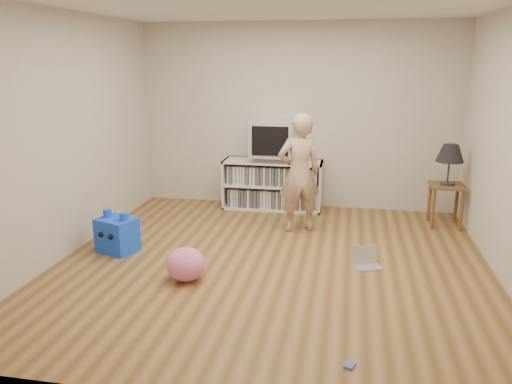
{
  "coord_description": "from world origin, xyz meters",
  "views": [
    {
      "loc": [
        0.75,
        -4.84,
        2.09
      ],
      "look_at": [
        -0.25,
        0.4,
        0.67
      ],
      "focal_mm": 35.0,
      "sensor_mm": 36.0,
      "label": 1
    }
  ],
  "objects_px": {
    "crt_tv": "(273,138)",
    "plush_blue": "(117,234)",
    "dvd_deck": "(273,158)",
    "plush_pink": "(186,264)",
    "table_lamp": "(450,154)",
    "side_table": "(446,195)",
    "media_unit": "(273,184)",
    "person": "(299,173)",
    "laptop": "(365,261)"
  },
  "relations": [
    {
      "from": "crt_tv",
      "to": "media_unit",
      "type": "bearing_deg",
      "value": 90.0
    },
    {
      "from": "person",
      "to": "plush_pink",
      "type": "bearing_deg",
      "value": 39.87
    },
    {
      "from": "media_unit",
      "to": "plush_pink",
      "type": "height_order",
      "value": "media_unit"
    },
    {
      "from": "plush_blue",
      "to": "plush_pink",
      "type": "xyz_separation_m",
      "value": [
        0.99,
        -0.58,
        -0.04
      ]
    },
    {
      "from": "plush_blue",
      "to": "plush_pink",
      "type": "distance_m",
      "value": 1.15
    },
    {
      "from": "table_lamp",
      "to": "plush_pink",
      "type": "height_order",
      "value": "table_lamp"
    },
    {
      "from": "side_table",
      "to": "plush_blue",
      "type": "bearing_deg",
      "value": -156.7
    },
    {
      "from": "plush_pink",
      "to": "crt_tv",
      "type": "bearing_deg",
      "value": 80.0
    },
    {
      "from": "crt_tv",
      "to": "person",
      "type": "distance_m",
      "value": 1.04
    },
    {
      "from": "dvd_deck",
      "to": "laptop",
      "type": "relative_size",
      "value": 1.27
    },
    {
      "from": "table_lamp",
      "to": "plush_blue",
      "type": "xyz_separation_m",
      "value": [
        -3.75,
        -1.61,
        -0.74
      ]
    },
    {
      "from": "crt_tv",
      "to": "table_lamp",
      "type": "xyz_separation_m",
      "value": [
        2.3,
        -0.37,
        -0.08
      ]
    },
    {
      "from": "media_unit",
      "to": "person",
      "type": "xyz_separation_m",
      "value": [
        0.47,
        -0.9,
        0.39
      ]
    },
    {
      "from": "dvd_deck",
      "to": "side_table",
      "type": "relative_size",
      "value": 0.82
    },
    {
      "from": "dvd_deck",
      "to": "table_lamp",
      "type": "xyz_separation_m",
      "value": [
        2.3,
        -0.37,
        0.21
      ]
    },
    {
      "from": "dvd_deck",
      "to": "plush_blue",
      "type": "relative_size",
      "value": 0.92
    },
    {
      "from": "side_table",
      "to": "plush_pink",
      "type": "distance_m",
      "value": 3.53
    },
    {
      "from": "dvd_deck",
      "to": "plush_pink",
      "type": "height_order",
      "value": "dvd_deck"
    },
    {
      "from": "dvd_deck",
      "to": "plush_blue",
      "type": "bearing_deg",
      "value": -126.08
    },
    {
      "from": "laptop",
      "to": "plush_pink",
      "type": "bearing_deg",
      "value": 178.9
    },
    {
      "from": "table_lamp",
      "to": "plush_pink",
      "type": "relative_size",
      "value": 1.34
    },
    {
      "from": "laptop",
      "to": "crt_tv",
      "type": "bearing_deg",
      "value": 101.67
    },
    {
      "from": "media_unit",
      "to": "dvd_deck",
      "type": "height_order",
      "value": "dvd_deck"
    },
    {
      "from": "plush_blue",
      "to": "plush_pink",
      "type": "height_order",
      "value": "plush_blue"
    },
    {
      "from": "media_unit",
      "to": "laptop",
      "type": "xyz_separation_m",
      "value": [
        1.28,
        -1.9,
        -0.3
      ]
    },
    {
      "from": "person",
      "to": "plush_pink",
      "type": "height_order",
      "value": "person"
    },
    {
      "from": "media_unit",
      "to": "table_lamp",
      "type": "relative_size",
      "value": 2.72
    },
    {
      "from": "media_unit",
      "to": "dvd_deck",
      "type": "xyz_separation_m",
      "value": [
        0.0,
        -0.02,
        0.39
      ]
    },
    {
      "from": "crt_tv",
      "to": "side_table",
      "type": "xyz_separation_m",
      "value": [
        2.3,
        -0.37,
        -0.6
      ]
    },
    {
      "from": "crt_tv",
      "to": "plush_blue",
      "type": "relative_size",
      "value": 1.23
    },
    {
      "from": "table_lamp",
      "to": "laptop",
      "type": "relative_size",
      "value": 1.45
    },
    {
      "from": "crt_tv",
      "to": "side_table",
      "type": "bearing_deg",
      "value": -9.05
    },
    {
      "from": "table_lamp",
      "to": "person",
      "type": "relative_size",
      "value": 0.35
    },
    {
      "from": "plush_blue",
      "to": "plush_pink",
      "type": "bearing_deg",
      "value": -10.48
    },
    {
      "from": "dvd_deck",
      "to": "side_table",
      "type": "distance_m",
      "value": 2.35
    },
    {
      "from": "crt_tv",
      "to": "side_table",
      "type": "relative_size",
      "value": 1.09
    },
    {
      "from": "media_unit",
      "to": "laptop",
      "type": "relative_size",
      "value": 3.94
    },
    {
      "from": "person",
      "to": "plush_blue",
      "type": "xyz_separation_m",
      "value": [
        -1.91,
        -1.1,
        -0.54
      ]
    },
    {
      "from": "dvd_deck",
      "to": "person",
      "type": "height_order",
      "value": "person"
    },
    {
      "from": "dvd_deck",
      "to": "laptop",
      "type": "bearing_deg",
      "value": -55.82
    },
    {
      "from": "table_lamp",
      "to": "plush_blue",
      "type": "distance_m",
      "value": 4.15
    },
    {
      "from": "plush_blue",
      "to": "laptop",
      "type": "bearing_deg",
      "value": 21.87
    },
    {
      "from": "crt_tv",
      "to": "plush_blue",
      "type": "xyz_separation_m",
      "value": [
        -1.45,
        -1.98,
        -0.82
      ]
    },
    {
      "from": "table_lamp",
      "to": "person",
      "type": "height_order",
      "value": "person"
    },
    {
      "from": "media_unit",
      "to": "dvd_deck",
      "type": "bearing_deg",
      "value": -90.0
    },
    {
      "from": "media_unit",
      "to": "person",
      "type": "distance_m",
      "value": 1.09
    },
    {
      "from": "media_unit",
      "to": "plush_blue",
      "type": "relative_size",
      "value": 2.87
    },
    {
      "from": "dvd_deck",
      "to": "person",
      "type": "xyz_separation_m",
      "value": [
        0.47,
        -0.89,
        0.0
      ]
    },
    {
      "from": "table_lamp",
      "to": "person",
      "type": "xyz_separation_m",
      "value": [
        -1.83,
        -0.52,
        -0.21
      ]
    },
    {
      "from": "table_lamp",
      "to": "plush_blue",
      "type": "height_order",
      "value": "table_lamp"
    }
  ]
}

